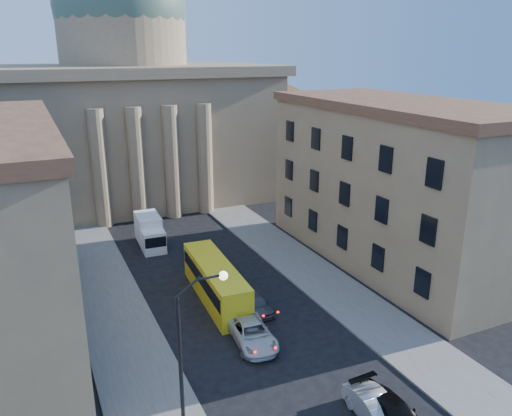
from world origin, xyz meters
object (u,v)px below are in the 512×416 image
(street_lamp, at_px, (190,345))
(city_bus, at_px, (216,280))
(car_right_near, at_px, (376,410))
(box_truck, at_px, (150,232))

(street_lamp, distance_m, city_bus, 15.13)
(car_right_near, distance_m, box_truck, 30.16)
(box_truck, bearing_deg, car_right_near, -78.26)
(street_lamp, distance_m, box_truck, 27.21)
(street_lamp, relative_size, car_right_near, 1.94)
(car_right_near, xyz_separation_m, box_truck, (-4.84, 29.76, 0.69))
(car_right_near, xyz_separation_m, city_bus, (-2.82, 16.46, 0.84))
(street_lamp, xyz_separation_m, car_right_near, (8.99, -3.15, -4.54))
(city_bus, distance_m, box_truck, 13.45)
(street_lamp, bearing_deg, city_bus, 65.14)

